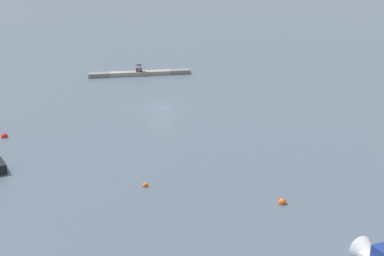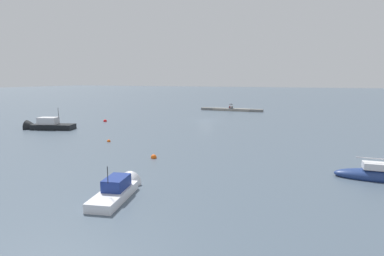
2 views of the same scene
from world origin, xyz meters
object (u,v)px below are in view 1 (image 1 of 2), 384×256
Objects in this scene: person_seated_grey_left at (141,70)px; mooring_buoy_mid at (282,202)px; umbrella_open_black at (139,64)px; mooring_buoy_far at (4,136)px; person_seated_maroon_right at (137,70)px; mooring_buoy_near at (145,185)px.

mooring_buoy_mid is (-4.30, 50.09, -0.77)m from person_seated_grey_left.
umbrella_open_black reaches higher than mooring_buoy_far.
mooring_buoy_near is at bearing 75.72° from person_seated_maroon_right.
mooring_buoy_mid is (-9.53, 5.46, 0.03)m from mooring_buoy_near.
mooring_buoy_near is at bearing 83.68° from umbrella_open_black.
mooring_buoy_far is at bearing 50.29° from person_seated_grey_left.
umbrella_open_black reaches higher than mooring_buoy_near.
mooring_buoy_far is (17.03, 28.67, -0.76)m from person_seated_maroon_right.
person_seated_grey_left is 1.61× the size of mooring_buoy_near.
umbrella_open_black is 2.79× the size of mooring_buoy_near.
person_seated_maroon_right is 44.77m from mooring_buoy_near.
person_seated_grey_left is 1.21× the size of mooring_buoy_mid.
mooring_buoy_near is (4.68, 44.52, -0.80)m from person_seated_maroon_right.
person_seated_maroon_right is 1.61× the size of mooring_buoy_near.
umbrella_open_black reaches higher than mooring_buoy_mid.
mooring_buoy_far reaches higher than mooring_buoy_near.
mooring_buoy_far is (17.30, 28.76, -1.61)m from umbrella_open_black.
mooring_buoy_mid is 30.54m from mooring_buoy_far.
person_seated_grey_left reaches higher than mooring_buoy_far.
person_seated_maroon_right is 33.36m from mooring_buoy_far.
person_seated_grey_left is at bearing -121.43° from mooring_buoy_far.
person_seated_maroon_right reaches higher than mooring_buoy_mid.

